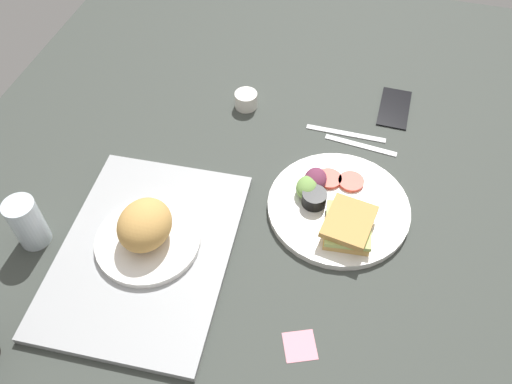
% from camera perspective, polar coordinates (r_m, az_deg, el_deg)
% --- Properties ---
extents(ground_plane, '(1.90, 1.50, 0.03)m').
position_cam_1_polar(ground_plane, '(1.12, 1.22, -2.86)').
color(ground_plane, '#383D38').
extents(serving_tray, '(0.47, 0.35, 0.02)m').
position_cam_1_polar(serving_tray, '(1.07, -11.84, -6.35)').
color(serving_tray, '#9EA0A3').
rests_on(serving_tray, ground_plane).
extents(bread_plate_near, '(0.21, 0.21, 0.09)m').
position_cam_1_polar(bread_plate_near, '(1.04, -11.85, -4.15)').
color(bread_plate_near, white).
rests_on(bread_plate_near, serving_tray).
extents(plate_with_salad, '(0.30, 0.30, 0.05)m').
position_cam_1_polar(plate_with_salad, '(1.11, 8.71, -1.61)').
color(plate_with_salad, white).
rests_on(plate_with_salad, ground_plane).
extents(drinking_glass, '(0.06, 0.06, 0.11)m').
position_cam_1_polar(drinking_glass, '(1.12, -23.57, -3.06)').
color(drinking_glass, silver).
rests_on(drinking_glass, ground_plane).
extents(espresso_cup, '(0.06, 0.06, 0.04)m').
position_cam_1_polar(espresso_cup, '(1.32, -1.09, 9.96)').
color(espresso_cup, silver).
rests_on(espresso_cup, ground_plane).
extents(fork, '(0.03, 0.17, 0.01)m').
position_cam_1_polar(fork, '(1.26, 11.30, 5.02)').
color(fork, '#B7B7BC').
rests_on(fork, ground_plane).
extents(knife, '(0.01, 0.19, 0.01)m').
position_cam_1_polar(knife, '(1.28, 9.72, 6.31)').
color(knife, '#B7B7BC').
rests_on(knife, ground_plane).
extents(cell_phone, '(0.15, 0.07, 0.01)m').
position_cam_1_polar(cell_phone, '(1.37, 14.81, 8.87)').
color(cell_phone, black).
rests_on(cell_phone, ground_plane).
extents(sticky_note, '(0.07, 0.07, 0.00)m').
position_cam_1_polar(sticky_note, '(0.96, 4.78, -16.31)').
color(sticky_note, pink).
rests_on(sticky_note, ground_plane).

